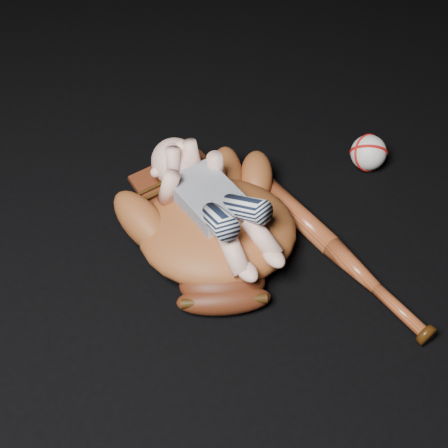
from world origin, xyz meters
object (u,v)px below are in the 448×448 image
object	(u,v)px
baseball_glove	(217,225)
baseball	(369,153)
newborn_baby	(216,202)
baseball_bat	(341,255)

from	to	relation	value
baseball_glove	baseball	xyz separation A→B (m)	(0.42, 0.07, -0.03)
newborn_baby	baseball	world-z (taller)	newborn_baby
baseball_bat	baseball_glove	bearing A→B (deg)	144.20
baseball	baseball_bat	bearing A→B (deg)	-135.78
newborn_baby	baseball	bearing A→B (deg)	2.85
baseball_bat	baseball	world-z (taller)	baseball
baseball_glove	baseball	bearing A→B (deg)	32.04
baseball_bat	baseball	size ratio (longest dim) A/B	5.82
newborn_baby	baseball_bat	bearing A→B (deg)	-43.32
baseball_glove	newborn_baby	distance (m)	0.06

